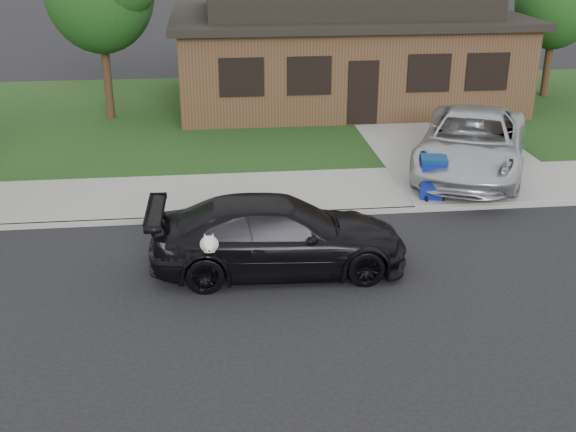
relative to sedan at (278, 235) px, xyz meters
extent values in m
plane|color=black|center=(-0.16, -0.81, -0.74)|extent=(120.00, 120.00, 0.00)
cube|color=gray|center=(-0.16, 4.19, -0.68)|extent=(60.00, 3.00, 0.12)
cube|color=gray|center=(-0.16, 2.69, -0.68)|extent=(60.00, 0.12, 0.12)
cube|color=#193814|center=(-0.16, 12.19, -0.68)|extent=(60.00, 13.00, 0.13)
cube|color=gray|center=(5.84, 9.19, -0.67)|extent=(4.50, 13.00, 0.14)
imported|color=black|center=(0.01, 0.00, 0.00)|extent=(5.13, 2.15, 1.48)
ellipsoid|color=white|center=(-1.36, -0.90, 0.28)|extent=(0.34, 0.40, 0.30)
sphere|color=white|center=(-1.36, -1.13, 0.38)|extent=(0.26, 0.26, 0.26)
cube|color=white|center=(-1.36, -1.25, 0.34)|extent=(0.09, 0.12, 0.08)
sphere|color=black|center=(-1.36, -1.31, 0.34)|extent=(0.04, 0.04, 0.04)
cone|color=white|center=(-1.43, -1.08, 0.52)|extent=(0.11, 0.11, 0.14)
cone|color=white|center=(-1.30, -1.08, 0.52)|extent=(0.11, 0.11, 0.14)
imported|color=silver|center=(5.77, 5.08, 0.21)|extent=(4.87, 6.45, 1.63)
cube|color=navy|center=(4.16, 3.29, -0.15)|extent=(0.69, 0.69, 0.94)
cube|color=navy|center=(4.16, 3.29, 0.38)|extent=(0.75, 0.75, 0.10)
cylinder|color=black|center=(3.95, 3.01, -0.55)|extent=(0.08, 0.15, 0.15)
cylinder|color=black|center=(4.37, 3.01, -0.55)|extent=(0.08, 0.15, 0.15)
cube|color=#422B1C|center=(3.84, 14.19, 0.89)|extent=(12.00, 8.00, 3.00)
cube|color=black|center=(3.84, 14.19, 2.51)|extent=(12.60, 8.60, 0.25)
cube|color=black|center=(3.84, 14.19, 3.04)|extent=(10.00, 6.50, 0.80)
cube|color=black|center=(3.84, 10.16, 0.49)|extent=(1.00, 0.06, 2.10)
cube|color=black|center=(-0.16, 10.17, 1.09)|extent=(1.30, 0.05, 1.10)
cube|color=black|center=(2.04, 10.17, 1.09)|extent=(1.30, 0.05, 1.10)
cube|color=black|center=(6.04, 10.17, 1.09)|extent=(1.30, 0.05, 1.10)
cube|color=black|center=(8.04, 10.17, 1.09)|extent=(1.30, 0.05, 1.10)
cylinder|color=#332114|center=(-4.66, 12.19, 0.63)|extent=(0.28, 0.28, 2.48)
cylinder|color=#332114|center=(11.84, 13.69, 0.40)|extent=(0.28, 0.28, 2.03)
ellipsoid|color=#143811|center=(11.84, 13.69, 2.91)|extent=(3.00, 3.00, 3.45)
camera|label=1|loc=(-1.27, -12.99, 5.79)|focal=45.00mm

